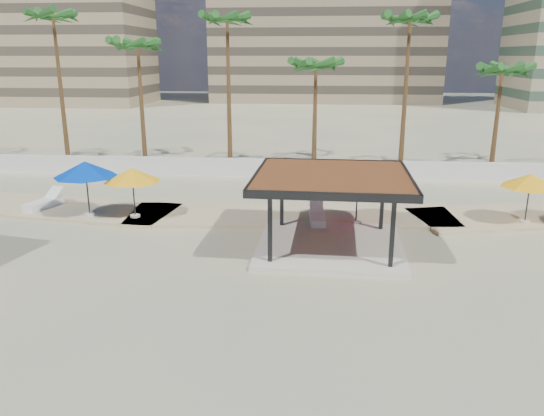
{
  "coord_description": "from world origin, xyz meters",
  "views": [
    {
      "loc": [
        3.27,
        -18.21,
        7.77
      ],
      "look_at": [
        1.34,
        3.74,
        1.4
      ],
      "focal_mm": 35.0,
      "sensor_mm": 36.0,
      "label": 1
    }
  ],
  "objects_px": {
    "pavilion_central": "(331,204)",
    "umbrella_c": "(358,178)",
    "lounger_b": "(317,217)",
    "lounger_a": "(44,203)"
  },
  "relations": [
    {
      "from": "pavilion_central",
      "to": "umbrella_c",
      "type": "height_order",
      "value": "pavilion_central"
    },
    {
      "from": "pavilion_central",
      "to": "lounger_b",
      "type": "relative_size",
      "value": 3.01
    },
    {
      "from": "pavilion_central",
      "to": "lounger_a",
      "type": "relative_size",
      "value": 2.64
    },
    {
      "from": "umbrella_c",
      "to": "lounger_b",
      "type": "bearing_deg",
      "value": 178.49
    },
    {
      "from": "lounger_a",
      "to": "lounger_b",
      "type": "bearing_deg",
      "value": -78.73
    },
    {
      "from": "umbrella_c",
      "to": "pavilion_central",
      "type": "bearing_deg",
      "value": -112.99
    },
    {
      "from": "pavilion_central",
      "to": "umbrella_c",
      "type": "xyz_separation_m",
      "value": [
        1.26,
        2.97,
        0.44
      ]
    },
    {
      "from": "pavilion_central",
      "to": "lounger_a",
      "type": "height_order",
      "value": "pavilion_central"
    },
    {
      "from": "pavilion_central",
      "to": "lounger_b",
      "type": "distance_m",
      "value": 3.43
    },
    {
      "from": "pavilion_central",
      "to": "lounger_b",
      "type": "height_order",
      "value": "pavilion_central"
    }
  ]
}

